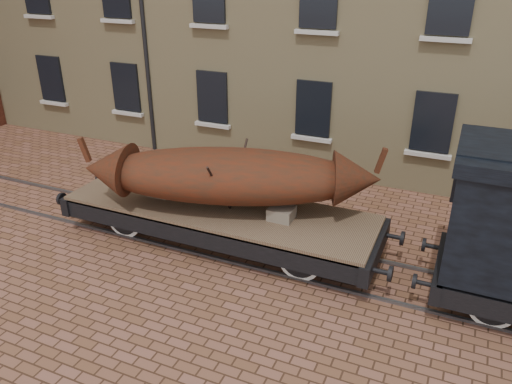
% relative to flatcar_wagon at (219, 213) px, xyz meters
% --- Properties ---
extents(ground, '(90.00, 90.00, 0.00)m').
position_rel_flatcar_wagon_xyz_m(ground, '(3.21, 0.00, -0.80)').
color(ground, brown).
extents(rail_track, '(30.00, 1.52, 0.06)m').
position_rel_flatcar_wagon_xyz_m(rail_track, '(3.21, 0.00, -0.77)').
color(rail_track, '#59595E').
rests_on(rail_track, ground).
extents(flatcar_wagon, '(8.51, 2.31, 1.28)m').
position_rel_flatcar_wagon_xyz_m(flatcar_wagon, '(0.00, 0.00, 0.00)').
color(flatcar_wagon, brown).
rests_on(flatcar_wagon, ground).
extents(iron_boat, '(6.88, 3.69, 1.65)m').
position_rel_flatcar_wagon_xyz_m(iron_boat, '(0.30, -0.00, 1.05)').
color(iron_boat, '#531C0C').
rests_on(iron_boat, flatcar_wagon).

